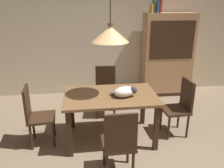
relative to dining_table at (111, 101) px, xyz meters
The scene contains 14 objects.
ground 0.87m from the dining_table, 82.23° to the right, with size 10.00×10.00×0.00m, color #847056.
back_wall 2.22m from the dining_table, 87.82° to the left, with size 6.40×0.10×2.90m, color beige.
dining_table is the anchor object (origin of this frame).
chair_right_side 1.14m from the dining_table, ahead, with size 0.42×0.42×0.93m.
chair_far_back 0.89m from the dining_table, 89.51° to the left, with size 0.44×0.44×0.93m.
chair_near_front 0.89m from the dining_table, 89.93° to the right, with size 0.41×0.41×0.93m.
chair_left_side 1.14m from the dining_table, behind, with size 0.43×0.43×0.93m.
cat_sleeping 0.29m from the dining_table, 21.85° to the right, with size 0.40×0.31×0.16m.
pendant_lamp 1.01m from the dining_table, behind, with size 0.52×0.52×1.30m.
hutch_bookcase 2.31m from the dining_table, 49.18° to the left, with size 1.12×0.45×1.85m.
book_yellow_short 2.42m from the dining_table, 58.31° to the left, with size 0.04×0.20×0.18m, color gold.
book_green_slim 2.47m from the dining_table, 57.11° to the left, with size 0.03×0.20×0.26m, color #427A4C.
book_blue_wide 2.49m from the dining_table, 55.81° to the left, with size 0.06×0.24×0.24m, color #384C93.
book_red_tall 2.53m from the dining_table, 54.41° to the left, with size 0.04×0.22×0.28m, color #B73833.
Camera 1 is at (-0.45, -2.61, 2.10)m, focal length 36.89 mm.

